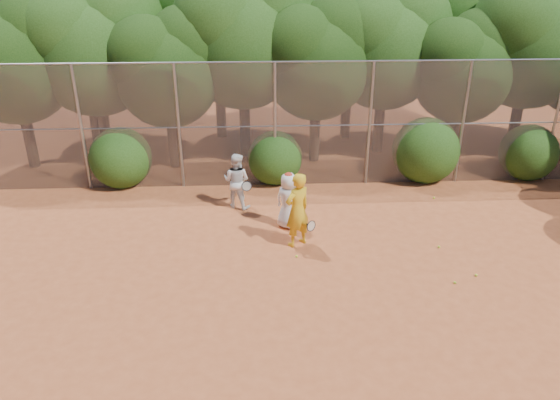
{
  "coord_description": "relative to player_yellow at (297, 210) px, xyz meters",
  "views": [
    {
      "loc": [
        -1.59,
        -10.43,
        7.3
      ],
      "look_at": [
        -1.0,
        2.5,
        1.1
      ],
      "focal_mm": 35.0,
      "sensor_mm": 36.0,
      "label": 1
    }
  ],
  "objects": [
    {
      "name": "bush_3",
      "position": [
        8.07,
        4.24,
        -0.07
      ],
      "size": [
        1.9,
        1.9,
        1.9
      ],
      "primitive_type": "sphere",
      "color": "#1D4010",
      "rests_on": "ground"
    },
    {
      "name": "tree_5",
      "position": [
        3.63,
        6.98,
        3.03
      ],
      "size": [
        4.51,
        3.92,
        6.17
      ],
      "color": "black",
      "rests_on": "ground"
    },
    {
      "name": "player_teen",
      "position": [
        -0.17,
        1.0,
        -0.2
      ],
      "size": [
        0.94,
        0.88,
        1.64
      ],
      "rotation": [
        0.0,
        0.0,
        2.51
      ],
      "color": "white",
      "rests_on": "ground"
    },
    {
      "name": "tree_4",
      "position": [
        1.13,
        6.18,
        2.74
      ],
      "size": [
        4.19,
        3.64,
        5.73
      ],
      "color": "black",
      "rests_on": "ground"
    },
    {
      "name": "tree_1",
      "position": [
        -6.37,
        6.48,
        3.15
      ],
      "size": [
        4.64,
        4.03,
        6.35
      ],
      "color": "black",
      "rests_on": "ground"
    },
    {
      "name": "player_white",
      "position": [
        -1.63,
        2.34,
        -0.17
      ],
      "size": [
        1.01,
        0.92,
        1.7
      ],
      "rotation": [
        0.0,
        0.0,
        2.73
      ],
      "color": "silver",
      "rests_on": "ground"
    },
    {
      "name": "tree_10",
      "position": [
        -2.36,
        8.99,
        3.61
      ],
      "size": [
        5.15,
        4.48,
        7.06
      ],
      "color": "black",
      "rests_on": "ground"
    },
    {
      "name": "tree_2",
      "position": [
        -3.87,
        5.78,
        2.57
      ],
      "size": [
        3.99,
        3.47,
        5.47
      ],
      "color": "black",
      "rests_on": "ground"
    },
    {
      "name": "ball_2",
      "position": [
        4.19,
        -1.72,
        -0.98
      ],
      "size": [
        0.07,
        0.07,
        0.07
      ],
      "primitive_type": "sphere",
      "color": "#C8E129",
      "rests_on": "ground"
    },
    {
      "name": "tree_0",
      "position": [
        -8.87,
        5.98,
        2.92
      ],
      "size": [
        4.38,
        3.81,
        6.0
      ],
      "color": "black",
      "rests_on": "ground"
    },
    {
      "name": "tree_12",
      "position": [
        7.14,
        9.19,
        3.5
      ],
      "size": [
        5.02,
        4.37,
        6.88
      ],
      "color": "black",
      "rests_on": "ground"
    },
    {
      "name": "ball_3",
      "position": [
        -0.06,
        -0.66,
        -0.98
      ],
      "size": [
        0.07,
        0.07,
        0.07
      ],
      "primitive_type": "sphere",
      "color": "#C8E129",
      "rests_on": "ground"
    },
    {
      "name": "ball_0",
      "position": [
        3.71,
        -0.37,
        -0.98
      ],
      "size": [
        0.07,
        0.07,
        0.07
      ],
      "primitive_type": "sphere",
      "color": "#C8E129",
      "rests_on": "ground"
    },
    {
      "name": "tree_9",
      "position": [
        -7.36,
        8.78,
        3.32
      ],
      "size": [
        4.83,
        4.2,
        6.62
      ],
      "color": "black",
      "rests_on": "ground"
    },
    {
      "name": "tree_6",
      "position": [
        6.12,
        5.98,
        2.45
      ],
      "size": [
        3.86,
        3.36,
        5.29
      ],
      "color": "black",
      "rests_on": "ground"
    },
    {
      "name": "ball_4",
      "position": [
        4.47,
        2.61,
        -0.98
      ],
      "size": [
        0.07,
        0.07,
        0.07
      ],
      "primitive_type": "sphere",
      "color": "#C8E129",
      "rests_on": "ground"
    },
    {
      "name": "tree_11",
      "position": [
        2.63,
        8.58,
        3.15
      ],
      "size": [
        4.64,
        4.03,
        6.35
      ],
      "color": "black",
      "rests_on": "ground"
    },
    {
      "name": "bush_1",
      "position": [
        -0.43,
        4.24,
        -0.12
      ],
      "size": [
        1.8,
        1.8,
        1.8
      ],
      "primitive_type": "sphere",
      "color": "#1D4010",
      "rests_on": "ground"
    },
    {
      "name": "ball_1",
      "position": [
        3.57,
        -2.0,
        -0.98
      ],
      "size": [
        0.07,
        0.07,
        0.07
      ],
      "primitive_type": "sphere",
      "color": "#C8E129",
      "rests_on": "ground"
    },
    {
      "name": "fence_back",
      "position": [
        0.46,
        3.94,
        1.04
      ],
      "size": [
        20.05,
        0.09,
        4.03
      ],
      "color": "gray",
      "rests_on": "ground"
    },
    {
      "name": "player_yellow",
      "position": [
        0.0,
        0.0,
        0.0
      ],
      "size": [
        0.93,
        0.82,
        2.03
      ],
      "rotation": [
        0.0,
        0.0,
        3.75
      ],
      "color": "gold",
      "rests_on": "ground"
    },
    {
      "name": "ground",
      "position": [
        0.57,
        -2.06,
        -1.02
      ],
      "size": [
        80.0,
        80.0,
        0.0
      ],
      "primitive_type": "plane",
      "color": "#A64C25",
      "rests_on": "ground"
    },
    {
      "name": "bush_2",
      "position": [
        4.57,
        4.24,
        0.08
      ],
      "size": [
        2.2,
        2.2,
        2.2
      ],
      "primitive_type": "sphere",
      "color": "#1D4010",
      "rests_on": "ground"
    },
    {
      "name": "tree_7",
      "position": [
        8.64,
        6.58,
        3.26
      ],
      "size": [
        4.77,
        4.14,
        6.53
      ],
      "color": "black",
      "rests_on": "ground"
    },
    {
      "name": "bush_0",
      "position": [
        -5.43,
        4.24,
        -0.02
      ],
      "size": [
        2.0,
        2.0,
        2.0
      ],
      "primitive_type": "sphere",
      "color": "#1D4010",
      "rests_on": "ground"
    },
    {
      "name": "tree_3",
      "position": [
        -1.36,
        6.79,
        3.38
      ],
      "size": [
        4.89,
        4.26,
        6.7
      ],
      "color": "black",
      "rests_on": "ground"
    }
  ]
}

